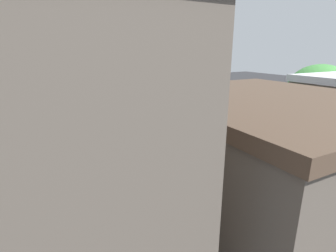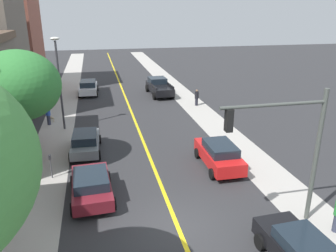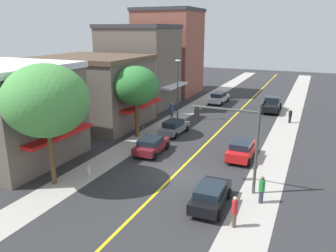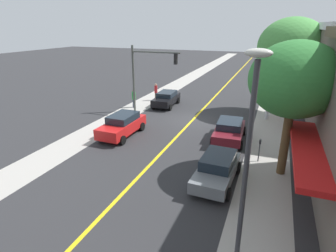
{
  "view_description": "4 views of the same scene",
  "coord_description": "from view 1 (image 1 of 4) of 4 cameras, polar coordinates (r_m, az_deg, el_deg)",
  "views": [
    {
      "loc": [
        -22.14,
        18.88,
        9.65
      ],
      "look_at": [
        0.79,
        7.01,
        1.97
      ],
      "focal_mm": 27.37,
      "sensor_mm": 36.0,
      "label": 1
    },
    {
      "loc": [
        -3.09,
        -11.86,
        9.05
      ],
      "look_at": [
        0.88,
        5.91,
        2.6
      ],
      "focal_mm": 35.33,
      "sensor_mm": 36.0,
      "label": 2
    },
    {
      "loc": [
        8.9,
        -21.32,
        10.54
      ],
      "look_at": [
        -2.0,
        3.09,
        2.71
      ],
      "focal_mm": 35.66,
      "sensor_mm": 36.0,
      "label": 3
    },
    {
      "loc": [
        -6.22,
        21.77,
        7.67
      ],
      "look_at": [
        -0.62,
        7.36,
        2.05
      ],
      "focal_mm": 29.55,
      "sensor_mm": 36.0,
      "label": 4
    }
  ],
  "objects": [
    {
      "name": "ground_plane",
      "position": [
        30.66,
        12.41,
        -2.19
      ],
      "size": [
        140.0,
        140.0,
        0.0
      ],
      "primitive_type": "plane",
      "color": "#2D2D30"
    },
    {
      "name": "fire_hydrant",
      "position": [
        28.56,
        24.28,
        -3.9
      ],
      "size": [
        0.44,
        0.24,
        0.78
      ],
      "color": "silver",
      "rests_on": "ground"
    },
    {
      "name": "street_lamp",
      "position": [
        17.84,
        -11.06,
        -1.02
      ],
      "size": [
        0.7,
        0.36,
        7.15
      ],
      "color": "#38383D",
      "rests_on": "ground"
    },
    {
      "name": "pedestrian_red_shirt",
      "position": [
        37.71,
        13.09,
        2.86
      ],
      "size": [
        0.33,
        0.33,
        1.85
      ],
      "rotation": [
        0.0,
        0.0,
        0.67
      ],
      "color": "brown",
      "rests_on": "ground"
    },
    {
      "name": "maroon_sedan_left_curb",
      "position": [
        25.82,
        12.13,
        -4.0
      ],
      "size": [
        2.24,
        4.22,
        1.41
      ],
      "rotation": [
        0.0,
        0.0,
        1.62
      ],
      "color": "maroon",
      "rests_on": "ground"
    },
    {
      "name": "small_dog",
      "position": [
        18.01,
        -16.03,
        -15.41
      ],
      "size": [
        0.55,
        0.54,
        0.47
      ],
      "rotation": [
        0.0,
        0.0,
        2.38
      ],
      "color": "#C6B28C",
      "rests_on": "ground"
    },
    {
      "name": "brick_apartment_block",
      "position": [
        13.83,
        19.62,
        -9.31
      ],
      "size": [
        12.12,
        9.84,
        7.66
      ],
      "rotation": [
        0.0,
        0.0,
        -1.57
      ],
      "color": "#665B51",
      "rests_on": "ground"
    },
    {
      "name": "traffic_light_mast",
      "position": [
        33.53,
        8.83,
        6.68
      ],
      "size": [
        4.61,
        0.32,
        6.08
      ],
      "rotation": [
        0.0,
        0.0,
        3.14
      ],
      "color": "#474C47",
      "rests_on": "ground"
    },
    {
      "name": "sidewalk_right",
      "position": [
        35.51,
        5.92,
        0.71
      ],
      "size": [
        2.64,
        126.0,
        0.01
      ],
      "primitive_type": "cube",
      "color": "#ADA8A0",
      "rests_on": "ground"
    },
    {
      "name": "parking_meter",
      "position": [
        22.57,
        10.38,
        -6.45
      ],
      "size": [
        0.12,
        0.18,
        1.42
      ],
      "color": "#4C4C51",
      "rests_on": "ground"
    },
    {
      "name": "pedestrian_blue_shirt",
      "position": [
        17.72,
        -13.43,
        -13.39
      ],
      "size": [
        0.39,
        0.39,
        1.79
      ],
      "rotation": [
        0.0,
        0.0,
        4.29
      ],
      "color": "#33384C",
      "rests_on": "ground"
    },
    {
      "name": "grey_sedan_left_curb",
      "position": [
        22.44,
        0.92,
        -6.77
      ],
      "size": [
        2.06,
        4.27,
        1.45
      ],
      "rotation": [
        0.0,
        0.0,
        1.53
      ],
      "color": "slate",
      "rests_on": "ground"
    },
    {
      "name": "pale_office_building",
      "position": [
        9.29,
        -31.31,
        -12.29
      ],
      "size": [
        10.89,
        8.57,
        11.07
      ],
      "rotation": [
        0.0,
        0.0,
        -1.57
      ],
      "color": "#665B51",
      "rests_on": "ground"
    },
    {
      "name": "street_tree_right_corner",
      "position": [
        19.72,
        10.93,
        3.07
      ],
      "size": [
        4.48,
        4.48,
        7.09
      ],
      "color": "brown",
      "rests_on": "ground"
    },
    {
      "name": "street_tree_left_near",
      "position": [
        28.37,
        30.52,
        6.84
      ],
      "size": [
        5.72,
        5.72,
        8.42
      ],
      "color": "brown",
      "rests_on": "ground"
    },
    {
      "name": "pedestrian_black_shirt",
      "position": [
        30.06,
        -25.34,
        -2.14
      ],
      "size": [
        0.38,
        0.38,
        1.61
      ],
      "rotation": [
        0.0,
        0.0,
        6.08
      ],
      "color": "black",
      "rests_on": "ground"
    },
    {
      "name": "red_sedan_right_curb",
      "position": [
        30.69,
        0.42,
        -0.15
      ],
      "size": [
        2.04,
        4.43,
        1.58
      ],
      "rotation": [
        0.0,
        0.0,
        1.56
      ],
      "color": "red",
      "rests_on": "ground"
    },
    {
      "name": "road_centerline_stripe",
      "position": [
        30.66,
        12.41,
        -2.19
      ],
      "size": [
        0.2,
        126.0,
        0.0
      ],
      "primitive_type": "cube",
      "color": "yellow",
      "rests_on": "ground"
    },
    {
      "name": "sidewalk_left",
      "position": [
        26.44,
        21.19,
        -6.02
      ],
      "size": [
        2.64,
        126.0,
        0.01
      ],
      "primitive_type": "cube",
      "color": "#ADA8A0",
      "rests_on": "ground"
    },
    {
      "name": "pedestrian_green_shirt",
      "position": [
        36.43,
        8.13,
        2.56
      ],
      "size": [
        0.38,
        0.38,
        1.79
      ],
      "rotation": [
        0.0,
        0.0,
        3.52
      ],
      "color": "#33384C",
      "rests_on": "ground"
    },
    {
      "name": "black_sedan_right_curb",
      "position": [
        35.37,
        12.97,
        1.57
      ],
      "size": [
        2.1,
        4.28,
        1.42
      ],
      "rotation": [
        0.0,
        0.0,
        1.61
      ],
      "color": "black",
      "rests_on": "ground"
    }
  ]
}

